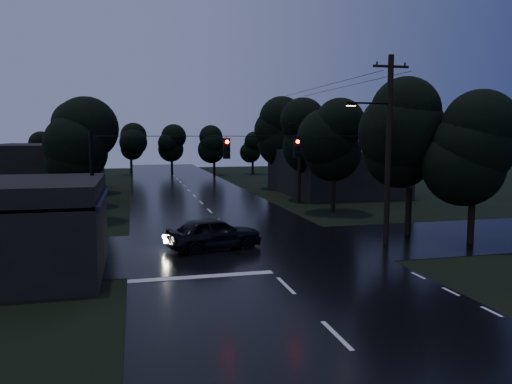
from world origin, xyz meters
name	(u,v)px	position (x,y,z in m)	size (l,w,h in m)	color
ground	(336,336)	(0.00, 0.00, 0.00)	(160.00, 160.00, 0.00)	black
main_road	(201,203)	(0.00, 30.00, 0.00)	(12.00, 120.00, 0.02)	black
cross_street	(246,247)	(0.00, 12.00, 0.00)	(60.00, 9.00, 0.02)	black
building_far_right	(334,172)	(14.00, 34.00, 2.20)	(10.00, 14.00, 4.40)	black
building_far_left	(47,169)	(-14.00, 40.00, 2.50)	(10.00, 16.00, 5.00)	black
utility_pole_main	(387,146)	(7.41, 11.00, 5.26)	(3.50, 0.30, 10.00)	black
utility_pole_far	(299,158)	(8.30, 28.00, 3.88)	(2.00, 0.30, 7.50)	black
anchor_pole_left	(93,197)	(-7.50, 11.00, 3.00)	(0.18, 0.18, 6.00)	black
span_signals	(262,147)	(0.56, 10.99, 5.24)	(15.00, 0.37, 1.12)	black
tree_corner_near	(411,133)	(10.00, 13.00, 5.99)	(4.48, 4.48, 9.44)	black
tree_corner_far	(475,147)	(12.00, 10.00, 5.24)	(3.92, 3.92, 8.26)	black
tree_left_a	(81,145)	(-9.00, 22.00, 5.24)	(3.92, 3.92, 8.26)	black
tree_left_b	(83,138)	(-9.60, 30.00, 5.62)	(4.20, 4.20, 8.85)	black
tree_left_c	(86,134)	(-10.20, 40.00, 5.99)	(4.48, 4.48, 9.44)	black
tree_right_a	(334,138)	(9.00, 22.00, 5.62)	(4.20, 4.20, 8.85)	black
tree_right_b	(306,134)	(9.60, 30.00, 5.99)	(4.48, 4.48, 9.44)	black
tree_right_c	(281,131)	(10.20, 40.00, 6.37)	(4.76, 4.76, 10.03)	black
car	(214,233)	(-1.70, 12.03, 0.84)	(1.98, 4.91, 1.67)	black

